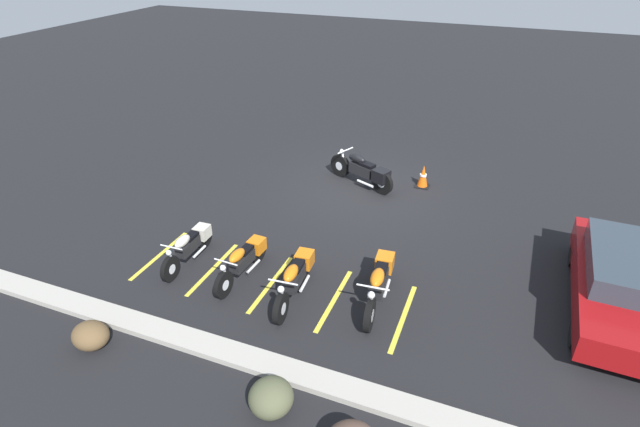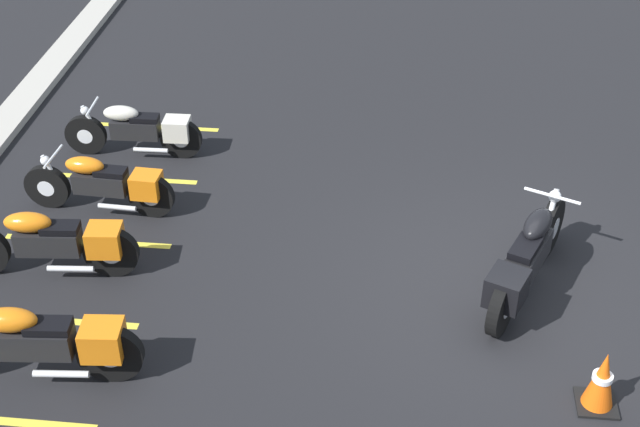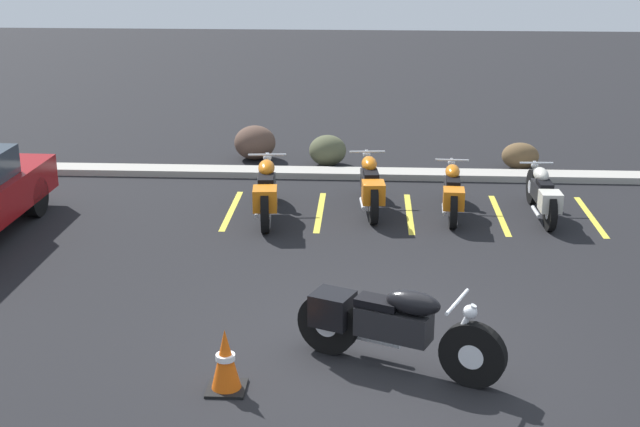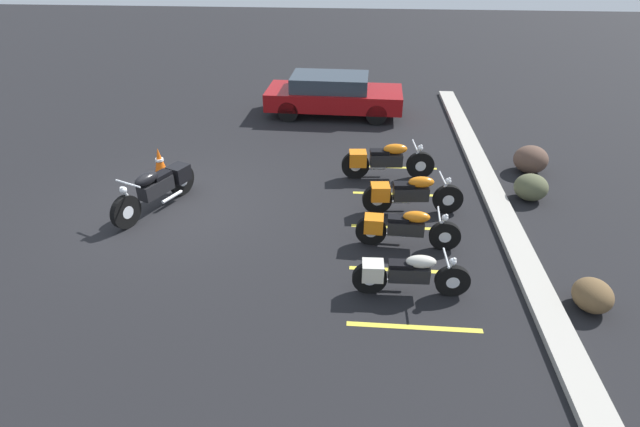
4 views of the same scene
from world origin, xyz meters
name	(u,v)px [view 1 (image 1 of 4)]	position (x,y,z in m)	size (l,w,h in m)	color
ground	(359,190)	(0.00, 0.00, 0.00)	(60.00, 60.00, 0.00)	black
motorcycle_black_featured	(364,171)	(-0.02, -0.30, 0.49)	(2.21, 1.14, 0.93)	black
parked_bike_0	(379,281)	(-1.87, 4.59, 0.47)	(0.63, 2.25, 0.89)	black
parked_bike_1	(295,277)	(-0.21, 5.06, 0.45)	(0.60, 2.16, 0.85)	black
parked_bike_2	(244,260)	(1.12, 4.88, 0.42)	(0.56, 1.99, 0.78)	black
parked_bike_3	(190,245)	(2.55, 4.83, 0.41)	(0.55, 1.96, 0.77)	black
car_red	(626,283)	(-6.45, 3.11, 0.68)	(1.92, 4.35, 1.29)	black
concrete_curb	(239,356)	(0.00, 7.10, 0.06)	(18.00, 0.50, 0.12)	#A8A399
landscape_rock_0	(271,397)	(-1.04, 7.88, 0.30)	(0.74, 0.72, 0.59)	#505339
landscape_rock_2	(91,335)	(2.68, 7.82, 0.25)	(0.71, 0.62, 0.51)	brown
traffic_cone	(423,177)	(-1.67, -0.91, 0.32)	(0.40, 0.40, 0.68)	black
stall_line_0	(403,317)	(-2.50, 4.95, 0.00)	(0.10, 2.10, 0.00)	gold
stall_line_1	(334,300)	(-1.03, 4.95, 0.00)	(0.10, 2.10, 0.00)	gold
stall_line_2	(271,284)	(0.44, 4.95, 0.00)	(0.10, 2.10, 0.00)	gold
stall_line_3	(213,269)	(1.91, 4.95, 0.00)	(0.10, 2.10, 0.00)	gold
stall_line_4	(160,255)	(3.38, 4.95, 0.00)	(0.10, 2.10, 0.00)	gold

